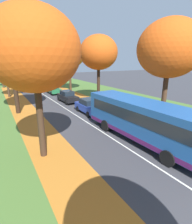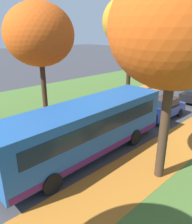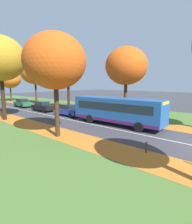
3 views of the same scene
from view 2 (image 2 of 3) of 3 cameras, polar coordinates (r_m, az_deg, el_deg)
The scene contains 10 objects.
grass_verge_left at distance 26.75m, azimuth -0.59°, elevation 6.21°, with size 12.00×90.00×0.01m, color #476B2D.
leaf_litter_left at distance 19.66m, azimuth -4.40°, elevation 0.83°, with size 2.80×60.00×0.00m, color #B26B23.
leaf_litter_right at distance 14.30m, azimuth 19.75°, elevation -8.31°, with size 2.80×60.00×0.00m, color #B26B23.
road_centre_line at distance 21.18m, azimuth 16.50°, elevation 1.46°, with size 0.12×80.00×0.01m, color silver.
tree_left_near at distance 17.34m, azimuth -14.56°, elevation 18.89°, with size 5.10×5.10×8.63m.
tree_left_mid at distance 24.57m, azimuth 9.19°, elevation 22.31°, with size 5.99×5.99×10.21m.
tree_left_far at distance 33.39m, azimuth 20.59°, elevation 17.39°, with size 4.60×4.60×7.60m.
tree_right_near at distance 9.41m, azimuth 20.20°, elevation 19.74°, with size 5.29×5.29×9.08m.
bus at distance 11.87m, azimuth -2.43°, elevation -3.94°, with size 2.93×10.48×2.98m.
car_blue_lead at distance 18.21m, azimuth 17.20°, elevation 1.00°, with size 1.80×4.21×1.62m.
Camera 2 is at (9.90, 2.48, 6.61)m, focal length 35.00 mm.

